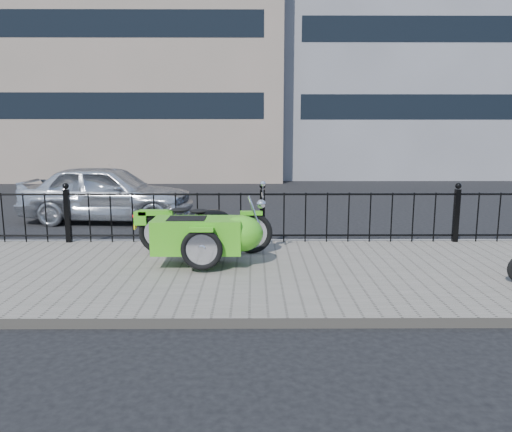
{
  "coord_description": "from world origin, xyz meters",
  "views": [
    {
      "loc": [
        -0.16,
        -7.53,
        2.15
      ],
      "look_at": [
        -0.12,
        -0.1,
        0.84
      ],
      "focal_mm": 35.0,
      "sensor_mm": 36.0,
      "label": 1
    }
  ],
  "objects": [
    {
      "name": "building_grey",
      "position": [
        7.0,
        16.99,
        7.5
      ],
      "size": [
        12.0,
        8.01,
        15.0
      ],
      "color": "gray",
      "rests_on": "ground"
    },
    {
      "name": "curb",
      "position": [
        0.0,
        1.44,
        0.06
      ],
      "size": [
        30.0,
        0.1,
        0.12
      ],
      "primitive_type": "cube",
      "color": "gray",
      "rests_on": "ground"
    },
    {
      "name": "ground",
      "position": [
        0.0,
        0.0,
        0.0
      ],
      "size": [
        120.0,
        120.0,
        0.0
      ],
      "primitive_type": "plane",
      "color": "black",
      "rests_on": "ground"
    },
    {
      "name": "spare_tire",
      "position": [
        -0.92,
        -0.07,
        0.41
      ],
      "size": [
        0.56,
        0.33,
        0.58
      ],
      "primitive_type": "torus",
      "rotation": [
        1.57,
        0.0,
        0.45
      ],
      "color": "black",
      "rests_on": "sidewalk"
    },
    {
      "name": "sidewalk",
      "position": [
        0.0,
        -0.5,
        0.06
      ],
      "size": [
        30.0,
        3.8,
        0.12
      ],
      "primitive_type": "cube",
      "color": "#6C665B",
      "rests_on": "ground"
    },
    {
      "name": "sedan_car",
      "position": [
        -3.55,
        3.98,
        0.67
      ],
      "size": [
        4.04,
        1.88,
        1.34
      ],
      "primitive_type": "imported",
      "rotation": [
        0.0,
        0.0,
        1.49
      ],
      "color": "silver",
      "rests_on": "ground"
    },
    {
      "name": "iron_fence",
      "position": [
        0.0,
        1.3,
        0.59
      ],
      "size": [
        14.11,
        0.11,
        1.08
      ],
      "color": "black",
      "rests_on": "sidewalk"
    },
    {
      "name": "building_tan",
      "position": [
        -6.0,
        15.99,
        6.0
      ],
      "size": [
        14.0,
        8.01,
        12.0
      ],
      "color": "gray",
      "rests_on": "ground"
    },
    {
      "name": "motorcycle_sidecar",
      "position": [
        -0.82,
        -0.16,
        0.59
      ],
      "size": [
        2.28,
        1.48,
        0.98
      ],
      "color": "black",
      "rests_on": "sidewalk"
    }
  ]
}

